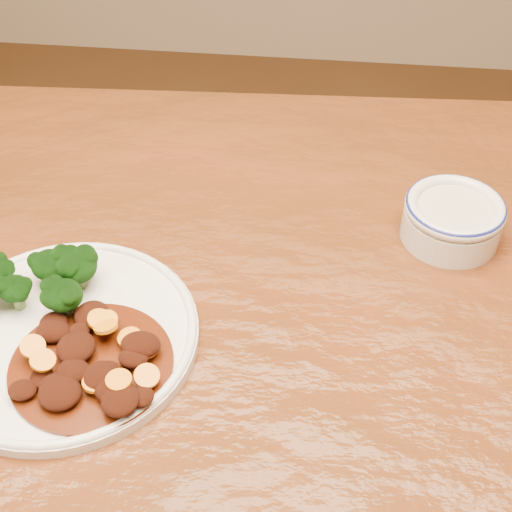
# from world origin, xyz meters

# --- Properties ---
(dining_table) EXTENTS (1.55, 0.98, 0.75)m
(dining_table) POSITION_xyz_m (0.00, 0.00, 0.67)
(dining_table) COLOR #5E2810
(dining_table) RESTS_ON ground
(dinner_plate) EXTENTS (0.27, 0.27, 0.02)m
(dinner_plate) POSITION_xyz_m (-0.16, -0.05, 0.76)
(dinner_plate) COLOR white
(dinner_plate) RESTS_ON dining_table
(broccoli_florets) EXTENTS (0.12, 0.09, 0.05)m
(broccoli_florets) POSITION_xyz_m (-0.20, -0.01, 0.79)
(broccoli_florets) COLOR #638545
(broccoli_florets) RESTS_ON dinner_plate
(mince_stew) EXTENTS (0.16, 0.16, 0.03)m
(mince_stew) POSITION_xyz_m (-0.12, -0.09, 0.77)
(mince_stew) COLOR #491707
(mince_stew) RESTS_ON dinner_plate
(dip_bowl) EXTENTS (0.11, 0.11, 0.05)m
(dip_bowl) POSITION_xyz_m (0.23, 0.15, 0.78)
(dip_bowl) COLOR beige
(dip_bowl) RESTS_ON dining_table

